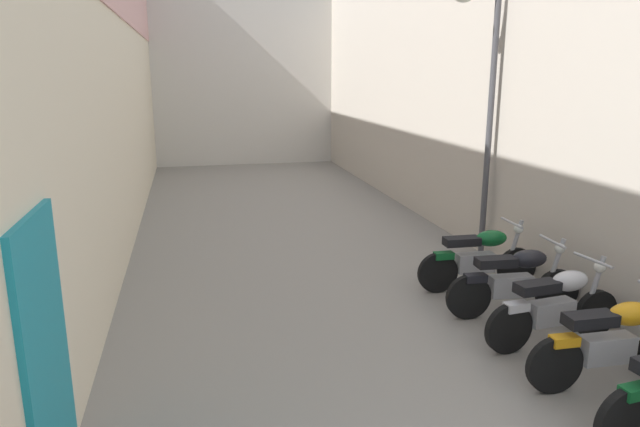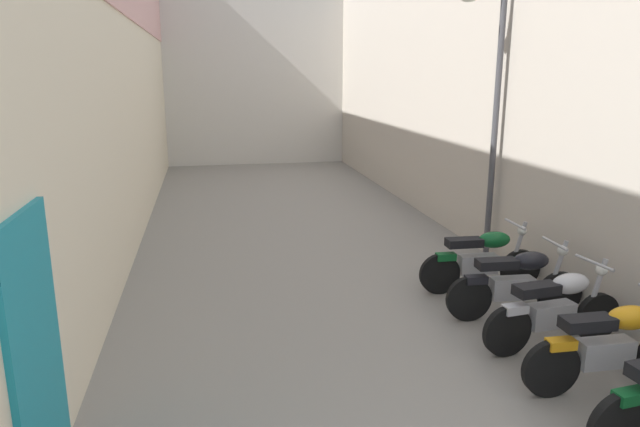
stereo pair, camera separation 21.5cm
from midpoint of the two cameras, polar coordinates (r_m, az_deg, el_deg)
name	(u,v)px [view 1 (the left image)]	position (r m, az deg, el deg)	size (l,w,h in m)	color
ground_plane	(322,276)	(9.10, -0.45, -6.25)	(35.30, 35.30, 0.00)	gray
building_left	(102,36)	(10.42, -21.57, 16.13)	(0.45, 19.30, 7.34)	beige
building_right	(464,85)	(11.54, 13.63, 12.35)	(0.45, 19.30, 5.80)	beige
building_far_end	(241,76)	(21.08, -8.16, 13.48)	(9.12, 2.00, 6.06)	beige
motorcycle_fourth	(613,341)	(6.56, 26.36, -11.34)	(1.85, 0.58, 1.04)	black
motorcycle_fifth	(556,305)	(7.23, 21.70, -8.51)	(1.85, 0.58, 1.04)	black
motorcycle_sixth	(515,280)	(7.90, 18.18, -6.31)	(1.85, 0.58, 1.04)	black
motorcycle_seventh	(479,257)	(8.69, 14.93, -4.24)	(1.85, 0.58, 1.04)	black
street_lamp	(485,108)	(9.83, 15.60, 10.10)	(0.79, 0.18, 4.36)	#47474C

